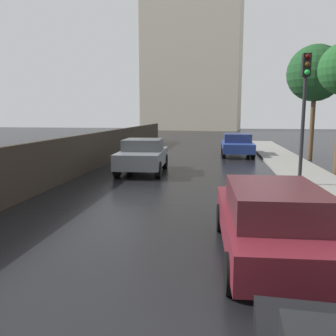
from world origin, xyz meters
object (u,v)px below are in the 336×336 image
object	(u,v)px
traffic_light	(305,95)
car_blue_near_kerb	(237,144)
car_grey_behind_camera	(143,155)
street_tree_mid	(315,74)
car_maroon_mid_road	(271,220)

from	to	relation	value
traffic_light	car_blue_near_kerb	bearing A→B (deg)	100.47
car_grey_behind_camera	street_tree_mid	distance (m)	10.99
car_maroon_mid_road	street_tree_mid	size ratio (longest dim) A/B	0.67
car_grey_behind_camera	street_tree_mid	world-z (taller)	street_tree_mid
street_tree_mid	car_blue_near_kerb	bearing A→B (deg)	164.03
car_blue_near_kerb	street_tree_mid	distance (m)	5.85
car_maroon_mid_road	traffic_light	distance (m)	7.11
car_blue_near_kerb	car_grey_behind_camera	size ratio (longest dim) A/B	1.01
traffic_light	street_tree_mid	xyz separation A→B (m)	(2.33, 8.14, 1.57)
car_grey_behind_camera	car_maroon_mid_road	bearing A→B (deg)	113.05
car_maroon_mid_road	traffic_light	size ratio (longest dim) A/B	0.96
car_maroon_mid_road	car_grey_behind_camera	bearing A→B (deg)	112.86
car_maroon_mid_road	car_grey_behind_camera	distance (m)	9.79
car_blue_near_kerb	car_maroon_mid_road	distance (m)	15.70
car_maroon_mid_road	traffic_light	world-z (taller)	traffic_light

